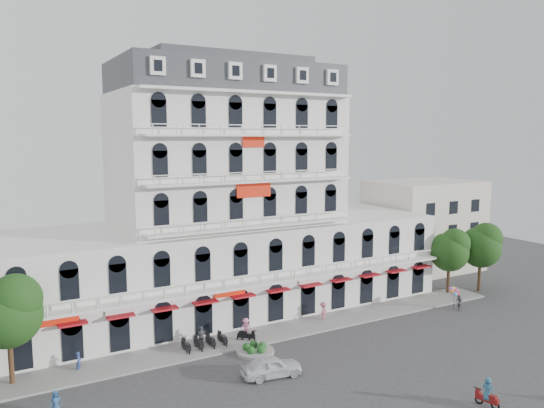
{
  "coord_description": "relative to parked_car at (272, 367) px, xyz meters",
  "views": [
    {
      "loc": [
        -22.47,
        -31.44,
        17.87
      ],
      "look_at": [
        0.87,
        10.0,
        11.81
      ],
      "focal_mm": 35.0,
      "sensor_mm": 36.0,
      "label": 1
    }
  ],
  "objects": [
    {
      "name": "tree_west_inner",
      "position": [
        -16.99,
        7.99,
        4.9
      ],
      "size": [
        4.76,
        4.76,
        8.25
      ],
      "color": "#382314",
      "rests_on": "ground"
    },
    {
      "name": "main_building",
      "position": [
        3.96,
        16.51,
        9.18
      ],
      "size": [
        45.0,
        15.0,
        25.8
      ],
      "color": "silver",
      "rests_on": "ground"
    },
    {
      "name": "balloon_vendor",
      "position": [
        24.22,
        3.88,
        0.48
      ],
      "size": [
        1.38,
        1.31,
        2.45
      ],
      "color": "slate",
      "rests_on": "ground"
    },
    {
      "name": "parked_car",
      "position": [
        0.0,
        0.0,
        0.0
      ],
      "size": [
        4.83,
        2.55,
        1.56
      ],
      "primitive_type": "imported",
      "rotation": [
        0.0,
        0.0,
        1.41
      ],
      "color": "silver",
      "rests_on": "ground"
    },
    {
      "name": "rider_center",
      "position": [
        1.37,
        7.03,
        0.35
      ],
      "size": [
        1.39,
        1.22,
        2.16
      ],
      "rotation": [
        0.0,
        0.0,
        5.6
      ],
      "color": "black",
      "rests_on": "ground"
    },
    {
      "name": "traffic_island",
      "position": [
        0.96,
        4.52,
        -0.53
      ],
      "size": [
        3.2,
        3.2,
        1.6
      ],
      "color": "gray",
      "rests_on": "ground"
    },
    {
      "name": "pedestrian_right",
      "position": [
        10.27,
        8.01,
        0.18
      ],
      "size": [
        1.43,
        1.21,
        1.92
      ],
      "primitive_type": "imported",
      "rotation": [
        0.0,
        0.0,
        3.63
      ],
      "color": "#BE6572",
      "rests_on": "ground"
    },
    {
      "name": "parked_scooter_row",
      "position": [
        -2.39,
        7.31,
        -0.78
      ],
      "size": [
        4.4,
        1.8,
        1.1
      ],
      "primitive_type": null,
      "color": "black",
      "rests_on": "ground"
    },
    {
      "name": "tree_east_outer",
      "position": [
        32.01,
        7.49,
        4.77
      ],
      "size": [
        4.65,
        4.65,
        8.05
      ],
      "color": "#382314",
      "rests_on": "ground"
    },
    {
      "name": "flank_building_east",
      "position": [
        33.96,
        18.51,
        5.22
      ],
      "size": [
        14.0,
        10.0,
        12.0
      ],
      "primitive_type": "cube",
      "color": "beige",
      "rests_on": "ground"
    },
    {
      "name": "rider_east",
      "position": [
        10.31,
        -10.95,
        0.22
      ],
      "size": [
        0.7,
        1.68,
        2.05
      ],
      "rotation": [
        0.0,
        0.0,
        1.81
      ],
      "color": "maroon",
      "rests_on": "ground"
    },
    {
      "name": "tree_east_inner",
      "position": [
        28.01,
        8.49,
        4.43
      ],
      "size": [
        4.4,
        4.37,
        7.57
      ],
      "color": "#382314",
      "rests_on": "ground"
    },
    {
      "name": "ground",
      "position": [
        3.96,
        -1.49,
        -0.78
      ],
      "size": [
        120.0,
        120.0,
        0.0
      ],
      "primitive_type": "plane",
      "color": "#38383A",
      "rests_on": "ground"
    },
    {
      "name": "pedestrian_mid",
      "position": [
        -2.4,
        8.01,
        0.09
      ],
      "size": [
        1.1,
        0.65,
        1.75
      ],
      "primitive_type": "imported",
      "rotation": [
        0.0,
        0.0,
        3.37
      ],
      "color": "#53545A",
      "rests_on": "ground"
    },
    {
      "name": "pedestrian_left",
      "position": [
        -14.83,
        2.23,
        -0.01
      ],
      "size": [
        0.82,
        0.59,
        1.55
      ],
      "primitive_type": "imported",
      "rotation": [
        0.0,
        0.0,
        0.14
      ],
      "color": "#2A4F7E",
      "rests_on": "ground"
    },
    {
      "name": "sidewalk",
      "position": [
        3.96,
        7.51,
        -0.7
      ],
      "size": [
        53.0,
        4.0,
        0.16
      ],
      "primitive_type": "cube",
      "color": "gray",
      "rests_on": "ground"
    },
    {
      "name": "pedestrian_far",
      "position": [
        -12.43,
        8.01,
        -0.0
      ],
      "size": [
        0.58,
        0.67,
        1.56
      ],
      "primitive_type": "imported",
      "rotation": [
        0.0,
        0.0,
        1.13
      ],
      "color": "navy",
      "rests_on": "ground"
    }
  ]
}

